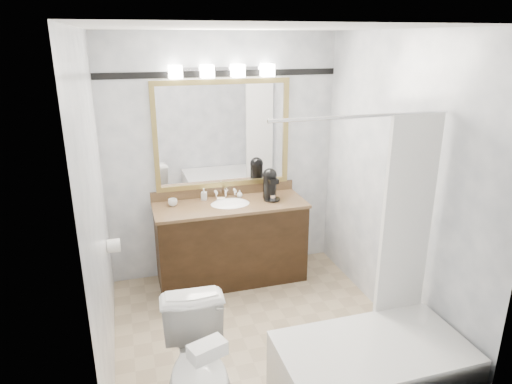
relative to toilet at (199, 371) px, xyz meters
The scene contains 14 objects.
room 1.31m from the toilet, 49.65° to the left, with size 2.42×2.62×2.52m.
vanity 1.89m from the toilet, 70.05° to the left, with size 1.53×0.58×0.97m.
mirror 2.41m from the toilet, 72.48° to the left, with size 1.40×0.04×1.10m.
vanity_light_bar 2.72m from the toilet, 72.03° to the left, with size 1.02×0.14×0.12m.
accent_stripe 2.75m from the toilet, 72.57° to the left, with size 2.40×0.01×0.06m, color black.
bathtub 1.21m from the toilet, ahead, with size 1.30×0.75×1.96m.
tp_roll 1.54m from the toilet, 109.18° to the left, with size 0.12×0.12×0.11m, color white.
toilet is the anchor object (origin of this frame).
tissue_box 0.56m from the toilet, 90.00° to the right, with size 0.20×0.11×0.08m, color white.
coffee_maker 2.19m from the toilet, 59.15° to the left, with size 0.17×0.21×0.33m.
cup_left 1.94m from the toilet, 87.40° to the left, with size 0.09×0.09×0.07m, color white.
soap_bottle_a 2.07m from the toilet, 78.05° to the left, with size 0.05×0.06×0.12m, color white.
soap_bottle_b 2.15m from the toilet, 67.89° to the left, with size 0.06×0.06×0.08m, color white.
soap_bar 2.04m from the toilet, 73.04° to the left, with size 0.08×0.05×0.03m, color beige.
Camera 1 is at (-0.98, -3.18, 2.44)m, focal length 32.00 mm.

